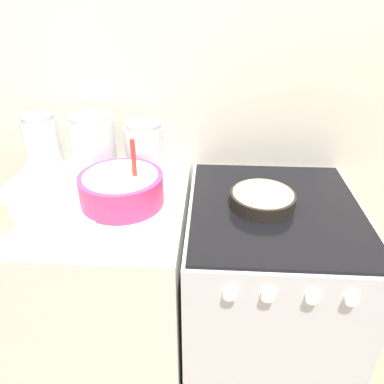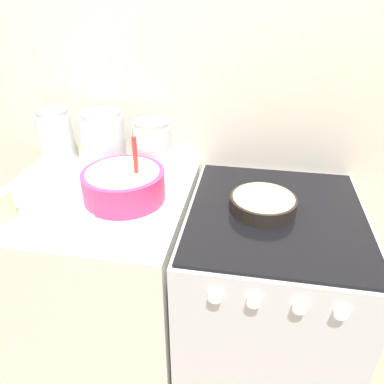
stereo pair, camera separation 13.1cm
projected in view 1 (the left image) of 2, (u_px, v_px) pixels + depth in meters
The scene contains 9 objects.
wall_back at pixel (191, 91), 1.51m from camera, with size 4.43×0.05×2.40m.
countertop_cabinet at pixel (101, 291), 1.58m from camera, with size 0.71×0.69×0.89m.
stove at pixel (264, 299), 1.54m from camera, with size 0.62×0.71×0.89m.
mixing_bowl at pixel (122, 187), 1.31m from camera, with size 0.30×0.30×0.24m.
baking_pan at pixel (263, 199), 1.31m from camera, with size 0.23×0.23×0.05m.
storage_jar_left at pixel (43, 148), 1.52m from camera, with size 0.14×0.14×0.24m.
storage_jar_middle at pixel (94, 149), 1.51m from camera, with size 0.18×0.18×0.24m.
storage_jar_right at pixel (145, 152), 1.50m from camera, with size 0.16×0.16×0.22m.
recipe_page at pixel (62, 224), 1.22m from camera, with size 0.25×0.26×0.01m.
Camera 1 is at (0.09, -0.79, 1.59)m, focal length 35.00 mm.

